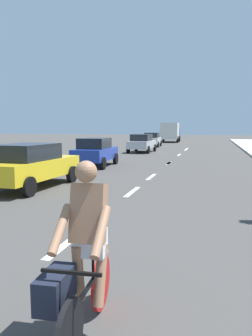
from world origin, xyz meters
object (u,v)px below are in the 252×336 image
cyclist (81,259)px  parked_car_silver (142,143)px  parked_car_yellow (29,164)px  parked_car_white (152,139)px  parked_car_blue (95,151)px  delivery_truck (170,132)px

cyclist → parked_car_silver: (-4.76, 25.09, 0.01)m
parked_car_yellow → parked_car_silver: 17.65m
cyclist → parked_car_white: size_ratio=0.45×
parked_car_white → parked_car_silver: bearing=-88.2°
cyclist → parked_car_blue: cyclist is taller
parked_car_blue → parked_car_white: same height
parked_car_yellow → parked_car_silver: same height
parked_car_blue → delivery_truck: (0.11, 31.53, 0.67)m
parked_car_yellow → parked_car_white: 26.20m
parked_car_yellow → parked_car_blue: size_ratio=1.12×
parked_car_yellow → parked_car_silver: bearing=91.7°
delivery_truck → parked_car_white: bearing=-94.7°
parked_car_white → cyclist: bearing=-83.5°
parked_car_silver → parked_car_white: (-0.67, 8.56, -0.00)m
parked_car_blue → parked_car_yellow: bearing=-92.5°
parked_car_yellow → parked_car_blue: 6.76m
parked_car_blue → parked_car_silver: same height
parked_car_silver → parked_car_white: same height
parked_car_silver → parked_car_white: bearing=95.7°
cyclist → parked_car_white: cyclist is taller
parked_car_blue → parked_car_silver: 10.89m
cyclist → parked_car_blue: size_ratio=0.47×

